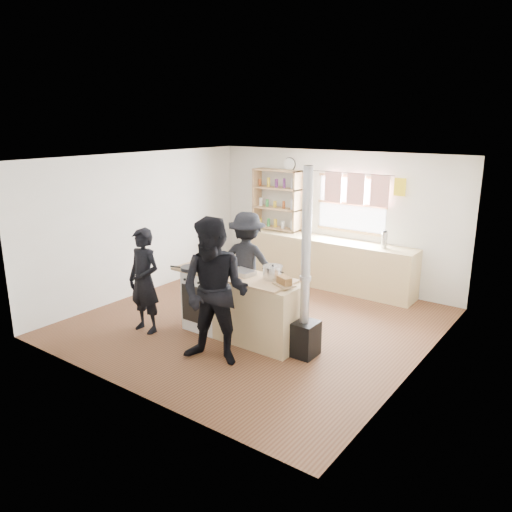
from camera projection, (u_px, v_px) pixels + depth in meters
The scene contains 14 objects.
ground at pixel (256, 322), 7.73m from camera, with size 5.00×5.00×0.01m, color brown.
back_counter at pixel (326, 262), 9.34m from camera, with size 3.40×0.55×0.90m, color #D0B57D.
shelving_unit at pixel (277, 199), 9.84m from camera, with size 1.00×0.28×1.20m.
thermos at pixel (384, 240), 8.55m from camera, with size 0.10×0.10×0.28m, color silver.
cooking_island at pixel (241, 306), 7.10m from camera, with size 1.97×0.64×0.93m.
skillet_greens at pixel (191, 268), 7.22m from camera, with size 0.40×0.40×0.05m.
roast_tray at pixel (243, 272), 7.00m from camera, with size 0.35×0.28×0.06m.
stockpot_stove at pixel (224, 262), 7.31m from camera, with size 0.24×0.24×0.20m.
stockpot_counter at pixel (273, 272), 6.79m from camera, with size 0.28×0.28×0.21m.
bread_board at pixel (284, 282), 6.53m from camera, with size 0.34×0.30×0.12m.
flue_heater at pixel (304, 309), 6.49m from camera, with size 0.35×0.35×2.50m.
person_near_left at pixel (144, 281), 7.23m from camera, with size 0.57×0.37×1.55m, color black.
person_near_right at pixel (215, 292), 6.24m from camera, with size 0.92×0.72×1.90m, color black.
person_far at pixel (247, 263), 7.97m from camera, with size 1.06×0.61×1.64m, color black.
Camera 1 is at (4.23, -5.80, 3.03)m, focal length 35.00 mm.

